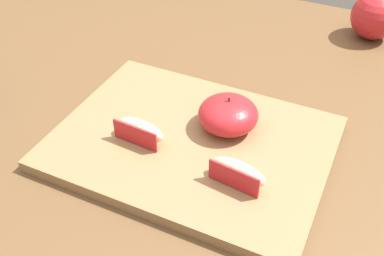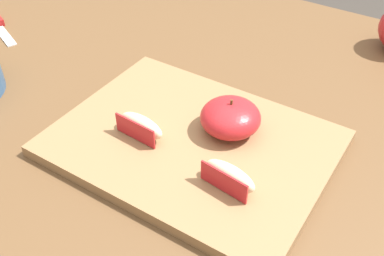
# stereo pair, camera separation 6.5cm
# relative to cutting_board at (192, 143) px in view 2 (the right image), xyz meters

# --- Properties ---
(dining_table) EXTENTS (1.29, 0.97, 0.74)m
(dining_table) POSITION_rel_cutting_board_xyz_m (-0.05, 0.08, -0.10)
(dining_table) COLOR brown
(dining_table) RESTS_ON ground_plane
(cutting_board) EXTENTS (0.39, 0.29, 0.02)m
(cutting_board) POSITION_rel_cutting_board_xyz_m (0.00, 0.00, 0.00)
(cutting_board) COLOR olive
(cutting_board) RESTS_ON dining_table
(apple_half_skin_up) EXTENTS (0.09, 0.09, 0.06)m
(apple_half_skin_up) POSITION_rel_cutting_board_xyz_m (0.04, 0.05, 0.03)
(apple_half_skin_up) COLOR #B21E23
(apple_half_skin_up) RESTS_ON cutting_board
(apple_wedge_right) EXTENTS (0.08, 0.03, 0.03)m
(apple_wedge_right) POSITION_rel_cutting_board_xyz_m (-0.07, -0.03, 0.03)
(apple_wedge_right) COLOR beige
(apple_wedge_right) RESTS_ON cutting_board
(apple_wedge_back) EXTENTS (0.08, 0.04, 0.03)m
(apple_wedge_back) POSITION_rel_cutting_board_xyz_m (0.09, -0.05, 0.03)
(apple_wedge_back) COLOR beige
(apple_wedge_back) RESTS_ON cutting_board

